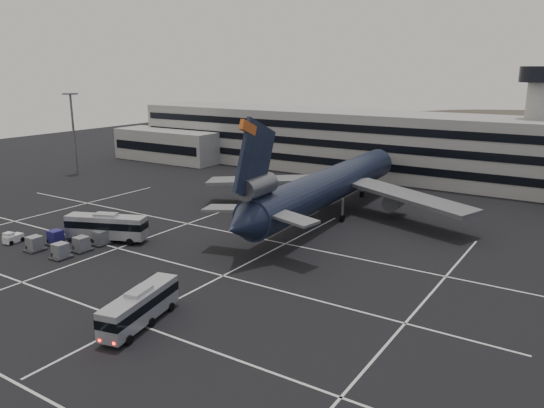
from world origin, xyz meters
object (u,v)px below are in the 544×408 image
at_px(trijet_main, 328,185).
at_px(bus_far, 107,226).
at_px(uld_cluster, 82,236).
at_px(tug_a, 13,238).
at_px(bus_near, 140,306).

xyz_separation_m(trijet_main, bus_far, (-20.23, -28.15, -3.04)).
relative_size(bus_far, uld_cluster, 0.75).
distance_m(trijet_main, tug_a, 47.40).
bearing_deg(uld_cluster, tug_a, -145.31).
xyz_separation_m(tug_a, uld_cluster, (7.91, 5.48, 0.26)).
bearing_deg(trijet_main, uld_cluster, -129.78).
bearing_deg(bus_near, uld_cluster, 140.07).
height_order(trijet_main, tug_a, trijet_main).
bearing_deg(tug_a, bus_near, -20.14).
bearing_deg(uld_cluster, bus_near, -27.31).
height_order(bus_near, tug_a, bus_near).
bearing_deg(trijet_main, bus_far, -128.84).
height_order(tug_a, uld_cluster, uld_cluster).
relative_size(tug_a, uld_cluster, 0.17).
xyz_separation_m(bus_far, uld_cluster, (-2.43, -2.31, -1.23)).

